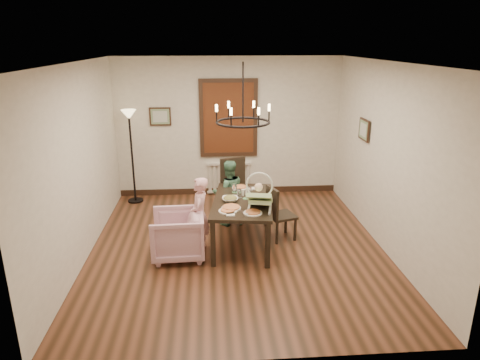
{
  "coord_description": "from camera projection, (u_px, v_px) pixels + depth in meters",
  "views": [
    {
      "loc": [
        -0.4,
        -6.02,
        3.09
      ],
      "look_at": [
        0.06,
        0.17,
        1.05
      ],
      "focal_mm": 32.0,
      "sensor_mm": 36.0,
      "label": 1
    }
  ],
  "objects": [
    {
      "name": "chair_right",
      "position": [
        282.0,
        212.0,
        6.86
      ],
      "size": [
        0.5,
        0.5,
        0.9
      ],
      "primitive_type": null,
      "rotation": [
        0.0,
        0.0,
        1.87
      ],
      "color": "black",
      "rests_on": "room_shell"
    },
    {
      "name": "room_shell",
      "position": [
        235.0,
        155.0,
        6.61
      ],
      "size": [
        4.51,
        5.0,
        2.81
      ],
      "color": "brown",
      "rests_on": "ground"
    },
    {
      "name": "floor_lamp",
      "position": [
        132.0,
        158.0,
        8.32
      ],
      "size": [
        0.3,
        0.3,
        1.8
      ],
      "primitive_type": null,
      "color": "black",
      "rests_on": "room_shell"
    },
    {
      "name": "chair_far",
      "position": [
        237.0,
        189.0,
        7.67
      ],
      "size": [
        0.59,
        0.59,
        1.08
      ],
      "primitive_type": null,
      "rotation": [
        0.0,
        0.0,
        0.28
      ],
      "color": "black",
      "rests_on": "room_shell"
    },
    {
      "name": "radiator",
      "position": [
        229.0,
        177.0,
        8.94
      ],
      "size": [
        0.92,
        0.12,
        0.62
      ],
      "primitive_type": null,
      "color": "silver",
      "rests_on": "room_shell"
    },
    {
      "name": "armchair",
      "position": [
        178.0,
        235.0,
        6.31
      ],
      "size": [
        0.8,
        0.78,
        0.7
      ],
      "primitive_type": "imported",
      "rotation": [
        0.0,
        0.0,
        -1.54
      ],
      "color": "#D5A3B7",
      "rests_on": "room_shell"
    },
    {
      "name": "chandelier",
      "position": [
        243.0,
        122.0,
        6.21
      ],
      "size": [
        0.8,
        0.8,
        0.04
      ],
      "primitive_type": "torus",
      "color": "black",
      "rests_on": "room_shell"
    },
    {
      "name": "window_blinds",
      "position": [
        229.0,
        118.0,
        8.53
      ],
      "size": [
        1.0,
        0.03,
        1.4
      ],
      "primitive_type": "cube",
      "color": "brown",
      "rests_on": "room_shell"
    },
    {
      "name": "pizza_platter",
      "position": [
        231.0,
        208.0,
        6.22
      ],
      "size": [
        0.29,
        0.29,
        0.04
      ],
      "primitive_type": "cylinder",
      "color": "tan",
      "rests_on": "dining_table"
    },
    {
      "name": "picture_right",
      "position": [
        364.0,
        130.0,
        7.19
      ],
      "size": [
        0.03,
        0.42,
        0.36
      ],
      "primitive_type": "cube",
      "rotation": [
        0.0,
        0.0,
        1.57
      ],
      "color": "black",
      "rests_on": "room_shell"
    },
    {
      "name": "dining_table",
      "position": [
        243.0,
        205.0,
        6.61
      ],
      "size": [
        1.09,
        1.68,
        0.74
      ],
      "rotation": [
        0.0,
        0.0,
        -0.13
      ],
      "color": "black",
      "rests_on": "room_shell"
    },
    {
      "name": "seated_man",
      "position": [
        228.0,
        198.0,
        7.4
      ],
      "size": [
        0.53,
        0.45,
        0.96
      ],
      "primitive_type": "imported",
      "rotation": [
        0.0,
        0.0,
        3.36
      ],
      "color": "#447356",
      "rests_on": "room_shell"
    },
    {
      "name": "elderly_woman",
      "position": [
        200.0,
        221.0,
        6.45
      ],
      "size": [
        0.27,
        0.38,
        0.97
      ],
      "primitive_type": "imported",
      "rotation": [
        0.0,
        0.0,
        -1.67
      ],
      "color": "pink",
      "rests_on": "room_shell"
    },
    {
      "name": "picture_back",
      "position": [
        160.0,
        117.0,
        8.43
      ],
      "size": [
        0.42,
        0.03,
        0.36
      ],
      "primitive_type": "cube",
      "color": "black",
      "rests_on": "room_shell"
    },
    {
      "name": "drinking_glass",
      "position": [
        239.0,
        194.0,
        6.65
      ],
      "size": [
        0.07,
        0.07,
        0.14
      ],
      "primitive_type": "cylinder",
      "color": "silver",
      "rests_on": "dining_table"
    },
    {
      "name": "baby_bouncer",
      "position": [
        260.0,
        197.0,
        6.18
      ],
      "size": [
        0.52,
        0.64,
        0.38
      ],
      "primitive_type": null,
      "rotation": [
        0.0,
        0.0,
        -0.19
      ],
      "color": "#C3EBA2",
      "rests_on": "dining_table"
    },
    {
      "name": "salad_bowl",
      "position": [
        230.0,
        199.0,
        6.52
      ],
      "size": [
        0.3,
        0.3,
        0.07
      ],
      "primitive_type": "imported",
      "color": "white",
      "rests_on": "dining_table"
    }
  ]
}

